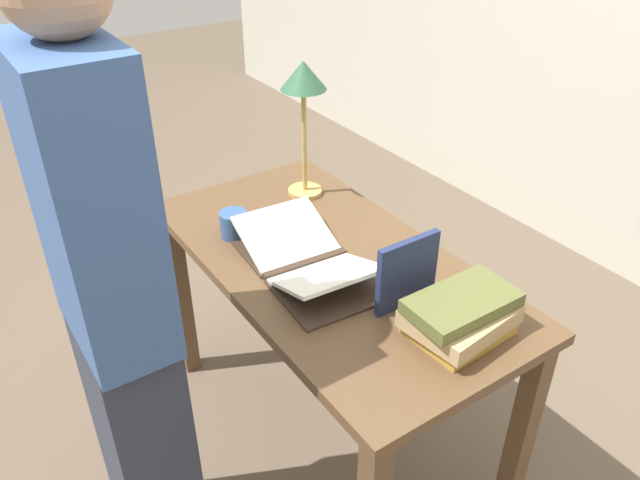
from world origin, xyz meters
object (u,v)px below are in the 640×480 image
(book_stack_tall, at_px, (460,315))
(person_reader, at_px, (118,319))
(coffee_mug, at_px, (234,224))
(open_book, at_px, (305,259))
(book_standing_upright, at_px, (407,273))
(reading_lamp, at_px, (304,90))

(book_stack_tall, bearing_deg, person_reader, -118.99)
(person_reader, bearing_deg, coffee_mug, -54.77)
(person_reader, bearing_deg, open_book, -84.05)
(book_standing_upright, relative_size, coffee_mug, 1.75)
(reading_lamp, distance_m, coffee_mug, 0.51)
(book_stack_tall, bearing_deg, reading_lamp, 174.22)
(book_standing_upright, height_order, reading_lamp, reading_lamp)
(book_stack_tall, relative_size, book_standing_upright, 1.37)
(coffee_mug, distance_m, person_reader, 0.60)
(reading_lamp, height_order, coffee_mug, reading_lamp)
(book_stack_tall, relative_size, person_reader, 0.16)
(open_book, bearing_deg, person_reader, -80.07)
(reading_lamp, bearing_deg, person_reader, -61.20)
(open_book, bearing_deg, book_standing_upright, 27.23)
(book_standing_upright, distance_m, coffee_mug, 0.63)
(open_book, height_order, book_standing_upright, book_standing_upright)
(coffee_mug, height_order, person_reader, person_reader)
(book_stack_tall, xyz_separation_m, book_standing_upright, (-0.17, -0.04, 0.05))
(open_book, distance_m, reading_lamp, 0.60)
(book_stack_tall, distance_m, person_reader, 0.86)
(person_reader, bearing_deg, book_standing_upright, -108.93)
(book_stack_tall, distance_m, book_standing_upright, 0.18)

